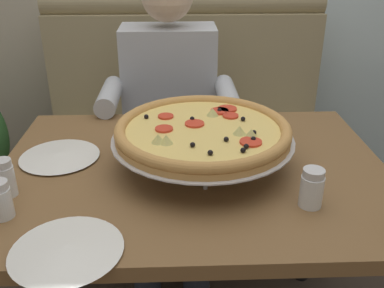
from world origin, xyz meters
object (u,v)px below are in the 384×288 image
at_px(dining_table, 193,196).
at_px(shaker_oregano, 6,180).
at_px(pizza, 203,132).
at_px(plate_near_right, 60,155).
at_px(diner_main, 169,106).
at_px(shaker_parmesan, 1,202).
at_px(plate_near_left, 67,248).
at_px(booth_bench, 186,144).
at_px(shaker_pepper_flakes, 311,190).

bearing_deg(dining_table, shaker_oregano, -164.78).
distance_m(dining_table, shaker_oregano, 0.52).
bearing_deg(pizza, plate_near_right, 172.36).
xyz_separation_m(diner_main, shaker_parmesan, (-0.39, -0.85, 0.08)).
relative_size(pizza, shaker_parmesan, 5.45).
xyz_separation_m(dining_table, plate_near_left, (-0.28, -0.36, 0.11)).
height_order(dining_table, shaker_parmesan, shaker_parmesan).
xyz_separation_m(shaker_oregano, plate_near_left, (0.20, -0.23, -0.03)).
relative_size(shaker_oregano, plate_near_right, 0.43).
height_order(shaker_parmesan, plate_near_left, shaker_parmesan).
distance_m(booth_bench, pizza, 0.99).
distance_m(booth_bench, plate_near_right, 0.98).
bearing_deg(dining_table, diner_main, 96.94).
relative_size(dining_table, pizza, 2.17).
height_order(diner_main, plate_near_left, diner_main).
xyz_separation_m(dining_table, shaker_pepper_flakes, (0.28, -0.21, 0.14)).
bearing_deg(shaker_parmesan, pizza, 26.35).
xyz_separation_m(diner_main, shaker_pepper_flakes, (0.36, -0.83, 0.09)).
bearing_deg(shaker_parmesan, plate_near_right, 78.23).
height_order(booth_bench, shaker_pepper_flakes, booth_bench).
bearing_deg(plate_near_left, shaker_parmesan, 142.94).
relative_size(shaker_oregano, plate_near_left, 0.42).
height_order(shaker_oregano, shaker_parmesan, shaker_oregano).
relative_size(booth_bench, plate_near_left, 5.81).
xyz_separation_m(dining_table, plate_near_right, (-0.40, 0.07, 0.11)).
bearing_deg(shaker_oregano, dining_table, 15.22).
relative_size(pizza, shaker_pepper_flakes, 5.14).
distance_m(shaker_oregano, shaker_parmesan, 0.10).
xyz_separation_m(dining_table, shaker_oregano, (-0.48, -0.13, 0.14)).
distance_m(pizza, plate_near_left, 0.50).
bearing_deg(shaker_oregano, booth_bench, 64.61).
height_order(booth_bench, dining_table, booth_bench).
bearing_deg(plate_near_left, booth_bench, 77.27).
height_order(shaker_oregano, plate_near_right, shaker_oregano).
bearing_deg(pizza, shaker_oregano, -164.04).
relative_size(shaker_pepper_flakes, plate_near_left, 0.42).
distance_m(dining_table, shaker_pepper_flakes, 0.38).
height_order(plate_near_left, plate_near_right, same).
xyz_separation_m(dining_table, pizza, (0.03, 0.01, 0.21)).
relative_size(shaker_oregano, shaker_pepper_flakes, 1.01).
distance_m(dining_table, shaker_parmesan, 0.53).
distance_m(shaker_oregano, shaker_pepper_flakes, 0.77).
bearing_deg(plate_near_right, dining_table, -10.23).
xyz_separation_m(diner_main, shaker_oregano, (-0.41, -0.75, 0.09)).
distance_m(shaker_parmesan, plate_near_right, 0.31).
bearing_deg(diner_main, plate_near_right, -120.57).
distance_m(booth_bench, diner_main, 0.42).
relative_size(shaker_parmesan, plate_near_right, 0.40).
height_order(diner_main, plate_near_right, diner_main).
bearing_deg(booth_bench, shaker_pepper_flakes, -75.59).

